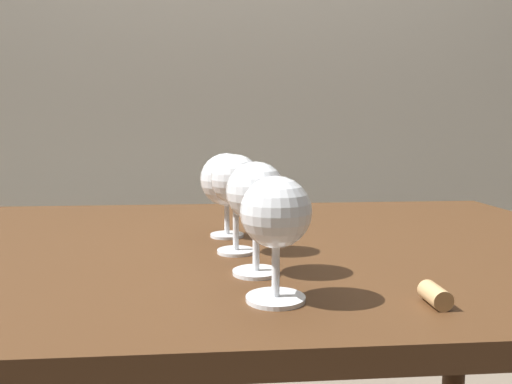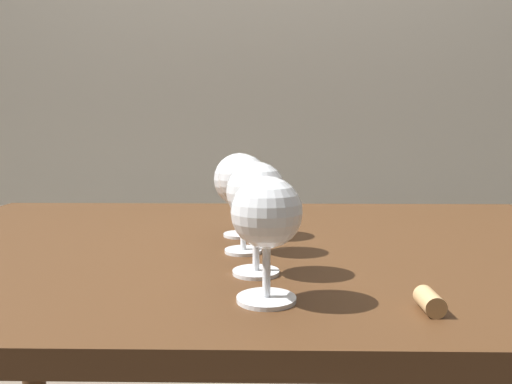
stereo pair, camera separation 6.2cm
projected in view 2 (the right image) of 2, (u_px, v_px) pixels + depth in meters
name	position (u px, v px, depth m)	size (l,w,h in m)	color
back_wall	(261.00, 29.00, 1.87)	(5.00, 0.08, 2.60)	beige
dining_table	(255.00, 294.00, 0.84)	(1.27, 0.83, 0.73)	#472B16
wine_glass_amber	(267.00, 216.00, 0.53)	(0.08, 0.08, 0.14)	white
wine_glass_chardonnay	(256.00, 194.00, 0.62)	(0.08, 0.08, 0.15)	white
wine_glass_merlot	(243.00, 182.00, 0.74)	(0.07, 0.07, 0.15)	white
wine_glass_empty	(240.00, 181.00, 0.85)	(0.09, 0.09, 0.15)	white
cork	(430.00, 301.00, 0.50)	(0.02, 0.02, 0.04)	tan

